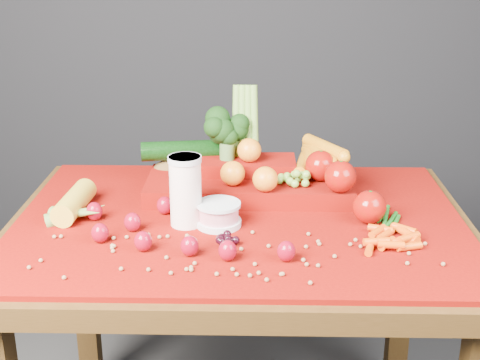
{
  "coord_description": "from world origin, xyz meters",
  "views": [
    {
      "loc": [
        0.03,
        -1.45,
        1.39
      ],
      "look_at": [
        0.0,
        0.02,
        0.85
      ],
      "focal_mm": 50.0,
      "sensor_mm": 36.0,
      "label": 1
    }
  ],
  "objects_px": {
    "yogurt_bowl": "(219,213)",
    "produce_mound": "(260,173)",
    "table": "(240,258)",
    "milk_glass": "(185,188)"
  },
  "relations": [
    {
      "from": "table",
      "to": "milk_glass",
      "type": "xyz_separation_m",
      "value": [
        -0.12,
        -0.04,
        0.2
      ]
    },
    {
      "from": "produce_mound",
      "to": "table",
      "type": "bearing_deg",
      "value": -107.07
    },
    {
      "from": "table",
      "to": "milk_glass",
      "type": "distance_m",
      "value": 0.23
    },
    {
      "from": "yogurt_bowl",
      "to": "produce_mound",
      "type": "xyz_separation_m",
      "value": [
        0.1,
        0.2,
        0.03
      ]
    },
    {
      "from": "yogurt_bowl",
      "to": "produce_mound",
      "type": "bearing_deg",
      "value": 64.73
    },
    {
      "from": "table",
      "to": "yogurt_bowl",
      "type": "distance_m",
      "value": 0.15
    },
    {
      "from": "milk_glass",
      "to": "yogurt_bowl",
      "type": "bearing_deg",
      "value": -4.33
    },
    {
      "from": "yogurt_bowl",
      "to": "produce_mound",
      "type": "height_order",
      "value": "produce_mound"
    },
    {
      "from": "yogurt_bowl",
      "to": "milk_glass",
      "type": "bearing_deg",
      "value": 175.67
    },
    {
      "from": "milk_glass",
      "to": "yogurt_bowl",
      "type": "relative_size",
      "value": 1.59
    }
  ]
}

